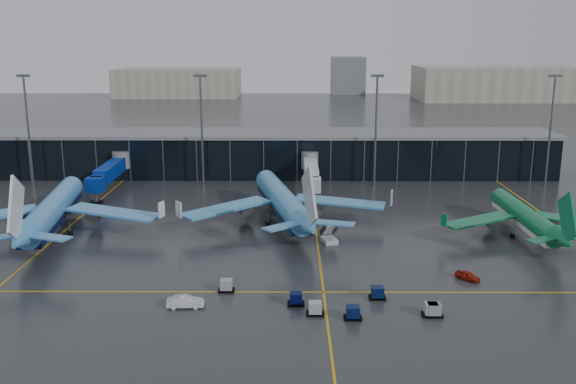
{
  "coord_description": "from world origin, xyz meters",
  "views": [
    {
      "loc": [
        5.59,
        -96.37,
        33.72
      ],
      "look_at": [
        5.0,
        18.0,
        6.0
      ],
      "focal_mm": 40.0,
      "sensor_mm": 36.0,
      "label": 1
    }
  ],
  "objects_px": {
    "baggage_carts": "(346,303)",
    "service_van_red": "(468,276)",
    "airliner_arkefly": "(51,195)",
    "mobile_airstair": "(329,238)",
    "airliner_aer_lingus": "(525,204)",
    "service_van_white": "(185,302)",
    "airliner_klm_near": "(282,186)"
  },
  "relations": [
    {
      "from": "airliner_klm_near",
      "to": "mobile_airstair",
      "type": "relative_size",
      "value": 12.31
    },
    {
      "from": "airliner_aer_lingus",
      "to": "service_van_red",
      "type": "xyz_separation_m",
      "value": [
        -15.37,
        -21.28,
        -4.93
      ]
    },
    {
      "from": "service_van_red",
      "to": "service_van_white",
      "type": "height_order",
      "value": "service_van_white"
    },
    {
      "from": "airliner_klm_near",
      "to": "service_van_red",
      "type": "height_order",
      "value": "airliner_klm_near"
    },
    {
      "from": "airliner_arkefly",
      "to": "service_van_red",
      "type": "height_order",
      "value": "airliner_arkefly"
    },
    {
      "from": "mobile_airstair",
      "to": "service_van_white",
      "type": "height_order",
      "value": "mobile_airstair"
    },
    {
      "from": "airliner_aer_lingus",
      "to": "service_van_white",
      "type": "xyz_separation_m",
      "value": [
        -54.08,
        -31.08,
        -4.77
      ]
    },
    {
      "from": "airliner_aer_lingus",
      "to": "airliner_arkefly",
      "type": "bearing_deg",
      "value": 178.81
    },
    {
      "from": "mobile_airstair",
      "to": "airliner_aer_lingus",
      "type": "bearing_deg",
      "value": -9.94
    },
    {
      "from": "baggage_carts",
      "to": "service_van_red",
      "type": "bearing_deg",
      "value": 28.95
    },
    {
      "from": "airliner_aer_lingus",
      "to": "service_van_white",
      "type": "distance_m",
      "value": 62.55
    },
    {
      "from": "baggage_carts",
      "to": "service_van_red",
      "type": "xyz_separation_m",
      "value": [
        18.18,
        10.06,
        -0.14
      ]
    },
    {
      "from": "airliner_klm_near",
      "to": "service_van_red",
      "type": "xyz_separation_m",
      "value": [
        26.83,
        -28.69,
        -6.4
      ]
    },
    {
      "from": "airliner_aer_lingus",
      "to": "baggage_carts",
      "type": "xyz_separation_m",
      "value": [
        -33.55,
        -31.34,
        -4.79
      ]
    },
    {
      "from": "baggage_carts",
      "to": "mobile_airstair",
      "type": "bearing_deg",
      "value": 91.32
    },
    {
      "from": "baggage_carts",
      "to": "mobile_airstair",
      "type": "relative_size",
      "value": 7.74
    },
    {
      "from": "baggage_carts",
      "to": "service_van_white",
      "type": "height_order",
      "value": "baggage_carts"
    },
    {
      "from": "service_van_white",
      "to": "airliner_aer_lingus",
      "type": "bearing_deg",
      "value": -63.47
    },
    {
      "from": "airliner_klm_near",
      "to": "airliner_aer_lingus",
      "type": "height_order",
      "value": "airliner_klm_near"
    },
    {
      "from": "baggage_carts",
      "to": "service_van_red",
      "type": "height_order",
      "value": "baggage_carts"
    },
    {
      "from": "airliner_arkefly",
      "to": "airliner_aer_lingus",
      "type": "height_order",
      "value": "airliner_arkefly"
    },
    {
      "from": "airliner_klm_near",
      "to": "airliner_aer_lingus",
      "type": "bearing_deg",
      "value": -22.37
    },
    {
      "from": "service_van_red",
      "to": "service_van_white",
      "type": "bearing_deg",
      "value": 150.81
    },
    {
      "from": "airliner_arkefly",
      "to": "mobile_airstair",
      "type": "height_order",
      "value": "airliner_arkefly"
    },
    {
      "from": "baggage_carts",
      "to": "service_van_white",
      "type": "xyz_separation_m",
      "value": [
        -20.52,
        0.27,
        0.02
      ]
    },
    {
      "from": "airliner_arkefly",
      "to": "mobile_airstair",
      "type": "xyz_separation_m",
      "value": [
        48.15,
        -5.1,
        -6.26
      ]
    },
    {
      "from": "mobile_airstair",
      "to": "service_van_red",
      "type": "distance_m",
      "value": 25.29
    },
    {
      "from": "airliner_arkefly",
      "to": "airliner_aer_lingus",
      "type": "bearing_deg",
      "value": -7.99
    },
    {
      "from": "airliner_arkefly",
      "to": "airliner_aer_lingus",
      "type": "relative_size",
      "value": 1.27
    },
    {
      "from": "airliner_aer_lingus",
      "to": "baggage_carts",
      "type": "bearing_deg",
      "value": -137.64
    },
    {
      "from": "service_van_white",
      "to": "airliner_klm_near",
      "type": "bearing_deg",
      "value": -20.51
    },
    {
      "from": "service_van_red",
      "to": "service_van_white",
      "type": "xyz_separation_m",
      "value": [
        -38.71,
        -9.79,
        0.16
      ]
    }
  ]
}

